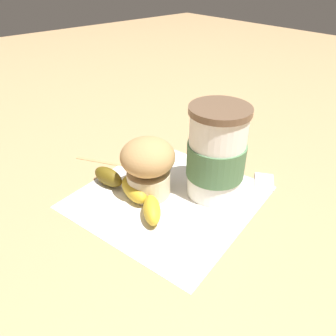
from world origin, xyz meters
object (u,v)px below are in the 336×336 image
(banana, at_px, (131,191))
(sugar_packet, at_px, (264,181))
(coffee_cup, at_px, (216,154))
(muffin, at_px, (148,165))

(banana, distance_m, sugar_packet, 0.23)
(coffee_cup, distance_m, banana, 0.15)
(banana, height_order, sugar_packet, banana)
(sugar_packet, bearing_deg, muffin, -32.69)
(coffee_cup, bearing_deg, sugar_packet, 154.88)
(muffin, bearing_deg, banana, -9.33)
(muffin, xyz_separation_m, banana, (0.03, -0.01, -0.04))
(banana, bearing_deg, coffee_cup, 147.38)
(muffin, bearing_deg, sugar_packet, 147.31)
(banana, bearing_deg, sugar_packet, 150.49)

